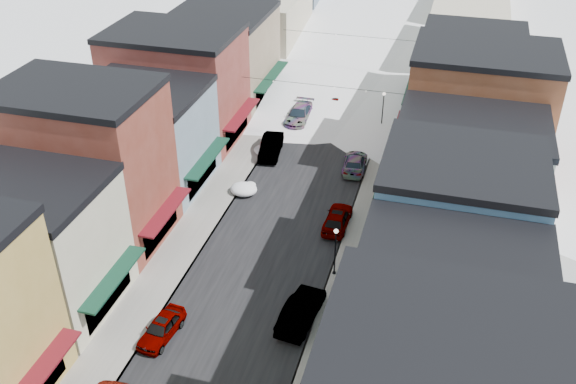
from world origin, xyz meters
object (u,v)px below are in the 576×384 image
Objects in this scene: streetlamp_near at (335,246)px; car_green_sedan at (301,311)px; trash_can at (332,318)px; car_dark_hatch at (271,146)px; car_silver_sedan at (161,328)px.

car_green_sedan is at bearing -102.51° from streetlamp_near.
streetlamp_near is (1.15, 5.19, 1.76)m from car_green_sedan.
car_green_sedan reaches higher than trash_can.
car_dark_hatch is at bearing 116.26° from trash_can.
streetlamp_near is (-0.90, 5.15, 1.96)m from trash_can.
car_silver_sedan is 25.18m from car_dark_hatch.
streetlamp_near is (9.39, 8.96, 1.91)m from car_silver_sedan.
streetlamp_near reaches higher than trash_can.
car_dark_hatch is 18.95m from streetlamp_near.
car_green_sedan is at bearing -75.99° from car_dark_hatch.
car_silver_sedan is 9.06m from car_green_sedan.
car_dark_hatch is at bearing 97.28° from car_silver_sedan.
car_dark_hatch is (-0.25, 25.18, 0.15)m from car_silver_sedan.
car_silver_sedan reaches higher than trash_can.
streetlamp_near is (9.64, -16.21, 1.77)m from car_dark_hatch.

